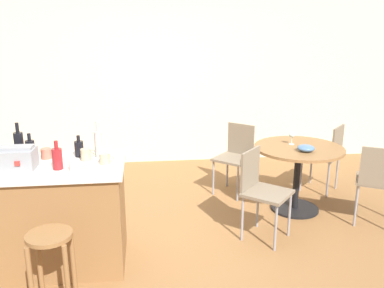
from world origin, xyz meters
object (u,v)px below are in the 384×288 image
Objects in this scene: dining_table at (298,162)px; folding_chair_left at (378,179)px; cup_0 at (75,165)px; cup_2 at (105,159)px; bottle_0 at (30,149)px; folding_chair_far at (261,187)px; kitchen_island at (47,215)px; folding_chair_near at (236,153)px; cup_1 at (46,154)px; cup_4 at (86,155)px; serving_bowl at (306,148)px; bottle_2 at (19,144)px; cup_3 at (2,154)px; wine_glass at (292,135)px; wooden_stool at (51,255)px; toolbox at (7,159)px; folding_chair_right at (327,153)px; bottle_3 at (79,148)px; bottle_4 at (57,158)px; bottle_5 at (98,143)px.

dining_table is 0.81m from folding_chair_left.
cup_2 is (0.22, 0.15, -0.00)m from cup_0.
cup_0 is (0.42, -0.36, -0.04)m from bottle_0.
kitchen_island is at bearing -172.64° from folding_chair_far.
folding_chair_left is at bearing -40.97° from folding_chair_near.
cup_1 is at bearing -3.87° from bottle_0.
cup_4 reaches higher than serving_bowl.
bottle_2 is at bearing -171.54° from serving_bowl.
bottle_0 is 0.25m from cup_3.
wine_glass is at bearing 20.29° from kitchen_island.
bottle_2 is 0.67m from cup_0.
kitchen_island is at bearing 104.80° from wooden_stool.
dining_table is at bearing 17.75° from kitchen_island.
serving_bowl is at bearing -53.52° from folding_chair_near.
folding_chair_near is 7.38× the size of cup_3.
folding_chair_near is at bearing 133.10° from dining_table.
bottle_0 is at bearing -149.43° from folding_chair_near.
toolbox reaches higher than cup_1.
folding_chair_far is 2.11m from bottle_0.
wine_glass reaches higher than folding_chair_right.
cup_3 reaches higher than folding_chair_near.
bottle_3 is 0.81× the size of bottle_4.
cup_3 is at bearing 151.85° from kitchen_island.
cup_2 is at bearing -161.54° from serving_bowl.
dining_table is (2.51, 0.80, 0.11)m from kitchen_island.
cup_3 is (-0.88, 0.23, -0.00)m from cup_2.
folding_chair_left is at bearing -34.97° from dining_table.
folding_chair_far reaches higher than dining_table.
dining_table is at bearing 92.25° from serving_bowl.
cup_1 is (-1.93, -0.08, 0.43)m from folding_chair_far.
toolbox is at bearing -151.23° from bottle_3.
bottle_4 reaches higher than bottle_3.
cup_4 reaches higher than cup_2.
wine_glass is (2.46, 0.74, -0.10)m from cup_1.
serving_bowl is (0.59, 0.39, 0.26)m from folding_chair_far.
bottle_2 reaches higher than cup_1.
bottle_4 is at bearing -139.67° from folding_chair_near.
dining_table is at bearing 11.89° from bottle_2.
serving_bowl is (2.75, 0.71, -0.22)m from toolbox.
dining_table is 3.15× the size of bottle_2.
wine_glass is at bearing 20.41° from bottle_5.
cup_4 is at bearing -15.61° from cup_1.
folding_chair_right is at bearing 21.22° from bottle_3.
cup_0 is 0.83× the size of wine_glass.
cup_0 is 0.96× the size of cup_2.
folding_chair_near is 4.53× the size of bottle_3.
cup_1 is at bearing -176.91° from folding_chair_left.
bottle_2 is 1.33× the size of bottle_4.
cup_2 is at bearing 34.46° from cup_0.
cup_2 reaches higher than wine_glass.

